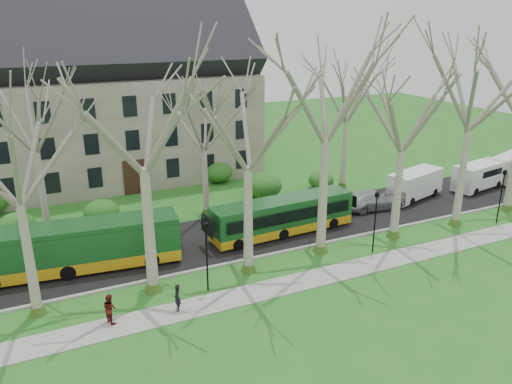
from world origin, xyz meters
The scene contains 16 objects.
ground centered at (0.00, 0.00, 0.00)m, with size 120.00×120.00×0.00m, color #227020.
sidewalk centered at (0.00, -2.50, 0.03)m, with size 70.00×2.00×0.06m, color gray.
road centered at (0.00, 5.50, 0.03)m, with size 80.00×8.00×0.06m, color black.
curb centered at (0.00, 1.50, 0.07)m, with size 80.00×0.25×0.14m, color #A5A39E.
building centered at (-6.00, 24.00, 8.07)m, with size 26.50×12.20×16.00m.
tree_row_verge centered at (0.00, 0.30, 7.00)m, with size 49.00×7.00×14.00m.
tree_row_far centered at (-1.33, 11.00, 6.00)m, with size 33.00×7.00×12.00m.
lamp_row centered at (0.00, -1.00, 2.57)m, with size 36.22×0.22×4.30m.
hedges centered at (-4.67, 14.00, 1.00)m, with size 30.60×8.60×2.00m.
bus_lead centered at (-12.56, 4.87, 1.65)m, with size 12.68×2.64×3.17m, color #164F1E, non-canonical shape.
bus_follow centered at (1.84, 4.39, 1.44)m, with size 11.01×2.29×2.75m, color #164F1E, non-canonical shape.
sedan centered at (11.08, 5.55, 0.84)m, with size 2.19×5.39×1.56m, color #A9A8AD.
van_a centered at (16.03, 6.15, 1.29)m, with size 5.66×2.06×2.47m, color silver, non-canonical shape.
van_b centered at (23.16, 5.56, 1.29)m, with size 5.62×2.04×2.45m, color silver, non-canonical shape.
pedestrian_a centered at (-8.26, -2.39, 0.83)m, with size 0.56×0.37×1.54m, color black.
pedestrian_b centered at (-11.77, -1.97, 0.87)m, with size 0.79×0.61×1.62m, color #541413.
Camera 1 is at (-14.46, -25.66, 15.20)m, focal length 35.00 mm.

